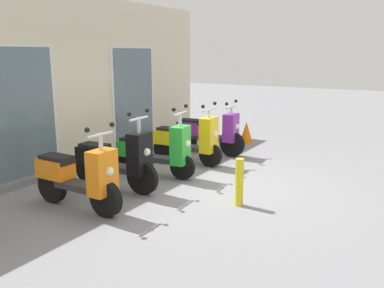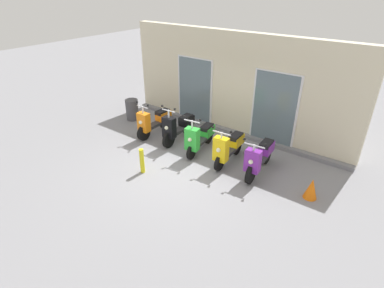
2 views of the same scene
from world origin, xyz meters
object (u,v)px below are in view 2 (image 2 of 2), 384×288
Objects in this scene: scooter_orange at (154,121)px; curb_bollard at (142,161)px; trash_bin at (132,110)px; traffic_cone at (311,189)px; scooter_purple at (260,157)px; scooter_yellow at (228,147)px; scooter_green at (200,137)px; scooter_black at (178,127)px.

curb_bollard is at bearing -55.23° from scooter_orange.
traffic_cone is (6.77, -0.71, -0.12)m from trash_bin.
trash_bin is (-5.30, 0.47, -0.10)m from scooter_purple.
trash_bin is (-4.37, 0.51, -0.11)m from scooter_yellow.
curb_bollard is at bearing -106.61° from scooter_green.
scooter_yellow is 2.42m from traffic_cone.
scooter_purple is 3.18× the size of traffic_cone.
scooter_black is 2.02m from curb_bollard.
scooter_yellow is at bearing 175.10° from traffic_cone.
curb_bollard is at bearing -143.55° from scooter_purple.
curb_bollard is at bearing -130.91° from scooter_yellow.
scooter_purple is at bearing -0.43° from scooter_orange.
curb_bollard is (-1.56, -1.80, -0.14)m from scooter_yellow.
curb_bollard is 3.64m from trash_bin.
scooter_orange is 0.97× the size of scooter_black.
trash_bin is at bearing 140.58° from curb_bollard.
scooter_yellow is at bearing -5.13° from scooter_black.
traffic_cone is at bearing -5.00° from scooter_black.
scooter_black is 2.87m from scooter_purple.
curb_bollard is at bearing -79.32° from scooter_black.
scooter_black reaches higher than trash_bin.
traffic_cone is at bearing -4.27° from scooter_green.
scooter_purple is 2.36× the size of curb_bollard.
scooter_green is at bearing -7.68° from scooter_black.
scooter_black is at bearing 177.24° from scooter_purple.
scooter_black is at bearing 172.32° from scooter_green.
scooter_purple is (2.86, -0.14, -0.03)m from scooter_black.
scooter_black is 0.93m from scooter_green.
scooter_green is 3.40m from trash_bin.
scooter_green reaches higher than scooter_orange.
curb_bollard reaches higher than traffic_cone.
curb_bollard is (-0.55, -1.85, -0.13)m from scooter_green.
scooter_orange reaches higher than scooter_purple.
traffic_cone is at bearing -2.93° from scooter_orange.
scooter_orange is at bearing 177.07° from traffic_cone.
scooter_green is 2.03× the size of trash_bin.
scooter_black is 2.29× the size of curb_bollard.
scooter_yellow reaches higher than curb_bollard.
trash_bin reaches higher than curb_bollard.
scooter_orange is 2.22× the size of curb_bollard.
scooter_green is 2.96× the size of traffic_cone.
scooter_orange is 0.93m from scooter_black.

